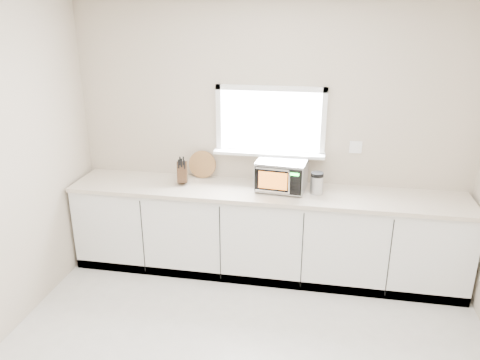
# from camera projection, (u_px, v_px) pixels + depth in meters

# --- Properties ---
(back_wall) EXTENTS (4.00, 0.17, 2.70)m
(back_wall) POSITION_uv_depth(u_px,v_px,m) (270.00, 139.00, 4.74)
(back_wall) COLOR #B7A891
(back_wall) RESTS_ON ground
(cabinets) EXTENTS (3.92, 0.60, 0.88)m
(cabinets) POSITION_uv_depth(u_px,v_px,m) (265.00, 233.00, 4.78)
(cabinets) COLOR silver
(cabinets) RESTS_ON ground
(countertop) EXTENTS (3.92, 0.64, 0.04)m
(countertop) POSITION_uv_depth(u_px,v_px,m) (265.00, 192.00, 4.62)
(countertop) COLOR beige
(countertop) RESTS_ON cabinets
(microwave) EXTENTS (0.50, 0.43, 0.30)m
(microwave) POSITION_uv_depth(u_px,v_px,m) (282.00, 174.00, 4.57)
(microwave) COLOR black
(microwave) RESTS_ON countertop
(knife_block) EXTENTS (0.14, 0.22, 0.30)m
(knife_block) POSITION_uv_depth(u_px,v_px,m) (182.00, 171.00, 4.75)
(knife_block) COLOR #3F2C16
(knife_block) RESTS_ON countertop
(cutting_board) EXTENTS (0.29, 0.07, 0.29)m
(cutting_board) POSITION_uv_depth(u_px,v_px,m) (202.00, 164.00, 4.91)
(cutting_board) COLOR #A4693F
(cutting_board) RESTS_ON countertop
(coffee_grinder) EXTENTS (0.15, 0.15, 0.22)m
(coffee_grinder) POSITION_uv_depth(u_px,v_px,m) (317.00, 183.00, 4.49)
(coffee_grinder) COLOR #ADB0B4
(coffee_grinder) RESTS_ON countertop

